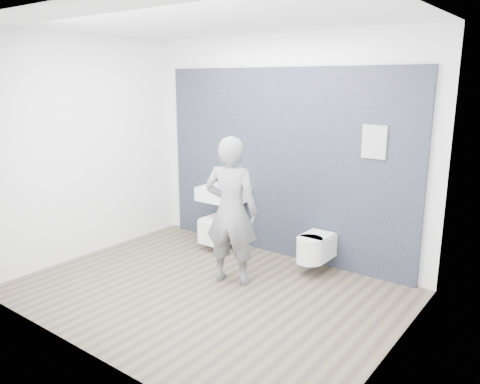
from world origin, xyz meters
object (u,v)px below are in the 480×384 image
Objects in this scene: visitor at (231,211)px; washbasin at (223,194)px; toilet_square at (222,227)px; toilet_rounded at (314,248)px.

washbasin is at bearing -63.87° from visitor.
washbasin is 0.47m from toilet_square.
toilet_square is 0.44× the size of visitor.
visitor is at bearing -128.75° from toilet_rounded.
washbasin is 1.15m from visitor.
toilet_rounded is 0.33× the size of visitor.
toilet_square reaches higher than toilet_rounded.
toilet_square is at bearing 179.70° from toilet_rounded.
washbasin is 0.37× the size of visitor.
washbasin reaches higher than toilet_rounded.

